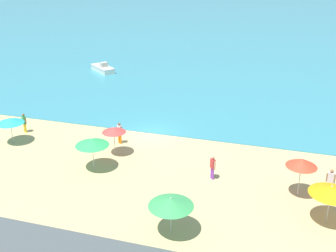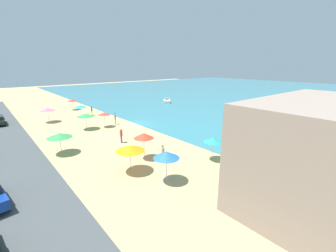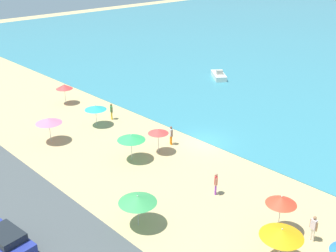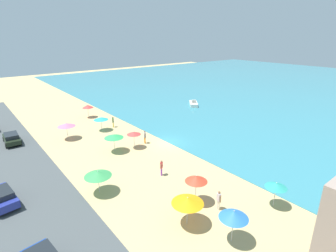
% 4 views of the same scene
% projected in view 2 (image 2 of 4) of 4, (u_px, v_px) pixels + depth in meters
% --- Properties ---
extents(ground_plane, '(160.00, 160.00, 0.00)m').
position_uv_depth(ground_plane, '(136.00, 124.00, 35.31)').
color(ground_plane, tan).
extents(sea, '(150.00, 110.00, 0.05)m').
position_uv_depth(sea, '(288.00, 94.00, 69.38)').
color(sea, teal).
rests_on(sea, ground_plane).
extents(beach_umbrella_0, '(2.07, 2.07, 2.64)m').
position_uv_depth(beach_umbrella_0, '(166.00, 155.00, 17.36)').
color(beach_umbrella_0, '#B2B2B7').
rests_on(beach_umbrella_0, ground_plane).
extents(beach_umbrella_1, '(1.83, 1.83, 2.33)m').
position_uv_depth(beach_umbrella_1, '(213.00, 140.00, 21.47)').
color(beach_umbrella_1, '#B2B2B7').
rests_on(beach_umbrella_1, ground_plane).
extents(beach_umbrella_2, '(1.89, 1.89, 2.36)m').
position_uv_depth(beach_umbrella_2, '(72.00, 100.00, 45.59)').
color(beach_umbrella_2, '#B2B2B7').
rests_on(beach_umbrella_2, ground_plane).
extents(beach_umbrella_3, '(2.37, 2.37, 2.37)m').
position_uv_depth(beach_umbrella_3, '(86.00, 115.00, 31.83)').
color(beach_umbrella_3, '#B2B2B7').
rests_on(beach_umbrella_3, ground_plane).
extents(beach_umbrella_4, '(2.48, 2.48, 2.46)m').
position_uv_depth(beach_umbrella_4, '(130.00, 148.00, 19.05)').
color(beach_umbrella_4, '#B2B2B7').
rests_on(beach_umbrella_4, ground_plane).
extents(beach_umbrella_5, '(2.19, 2.19, 2.19)m').
position_uv_depth(beach_umbrella_5, '(80.00, 106.00, 39.23)').
color(beach_umbrella_5, '#B2B2B7').
rests_on(beach_umbrella_5, ground_plane).
extents(beach_umbrella_6, '(2.50, 2.50, 2.28)m').
position_uv_depth(beach_umbrella_6, '(59.00, 135.00, 23.09)').
color(beach_umbrella_6, '#B2B2B7').
rests_on(beach_umbrella_6, ground_plane).
extents(beach_umbrella_7, '(1.94, 1.94, 2.71)m').
position_uv_depth(beach_umbrella_7, '(144.00, 136.00, 21.73)').
color(beach_umbrella_7, '#B2B2B7').
rests_on(beach_umbrella_7, ground_plane).
extents(beach_umbrella_8, '(2.41, 2.41, 2.40)m').
position_uv_depth(beach_umbrella_8, '(47.00, 109.00, 35.75)').
color(beach_umbrella_8, '#B2B2B7').
rests_on(beach_umbrella_8, ground_plane).
extents(beach_umbrella_9, '(1.80, 1.80, 2.30)m').
position_uv_depth(beach_umbrella_9, '(104.00, 114.00, 33.02)').
color(beach_umbrella_9, '#B2B2B7').
rests_on(beach_umbrella_9, ground_plane).
extents(bather_0, '(0.41, 0.45, 1.75)m').
position_uv_depth(bather_0, '(121.00, 135.00, 26.59)').
color(bather_0, purple).
rests_on(bather_0, ground_plane).
extents(bather_1, '(0.54, 0.33, 1.80)m').
position_uv_depth(bather_1, '(115.00, 118.00, 34.78)').
color(bather_1, orange).
rests_on(bather_1, ground_plane).
extents(bather_2, '(0.52, 0.36, 1.71)m').
position_uv_depth(bather_2, '(92.00, 110.00, 40.98)').
color(bather_2, yellow).
rests_on(bather_2, ground_plane).
extents(bather_3, '(0.56, 0.29, 1.78)m').
position_uv_depth(bather_3, '(163.00, 153.00, 21.19)').
color(bather_3, white).
rests_on(bather_3, ground_plane).
extents(skiff_nearshore, '(4.04, 3.56, 1.25)m').
position_uv_depth(skiff_nearshore, '(167.00, 101.00, 54.30)').
color(skiff_nearshore, silver).
rests_on(skiff_nearshore, sea).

